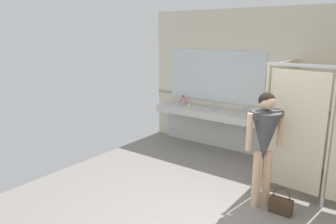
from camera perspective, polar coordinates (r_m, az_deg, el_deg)
name	(u,v)px	position (r m, az deg, el deg)	size (l,w,h in m)	color
wall_back	(282,86)	(6.48, 19.57, 4.42)	(5.85, 0.12, 2.89)	beige
wall_back_tile_band	(279,107)	(6.49, 19.12, 0.92)	(5.85, 0.01, 0.06)	#9E937F
vanity_counter	(209,119)	(6.95, 7.25, -1.29)	(2.32, 0.53, 0.96)	silver
mirror_panel	(215,76)	(6.93, 8.26, 6.41)	(2.22, 0.02, 1.09)	silver
person_standing	(265,136)	(4.61, 16.77, -4.09)	(0.56, 0.56, 1.65)	#DBAD89
handbag	(281,205)	(4.83, 19.37, -15.29)	(0.31, 0.12, 0.38)	#3F2D1E
soap_dispenser	(183,100)	(7.31, 2.70, 2.09)	(0.07, 0.07, 0.20)	#D899B2
paper_cup	(189,106)	(6.89, 3.69, 1.05)	(0.07, 0.07, 0.10)	beige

